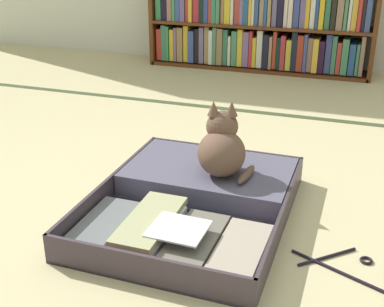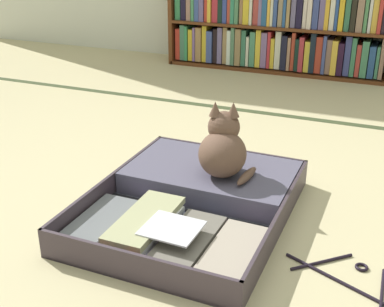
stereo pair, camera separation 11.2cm
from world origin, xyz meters
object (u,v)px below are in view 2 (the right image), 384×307
(black_cat, at_px, (223,148))
(clothes_hanger, at_px, (349,278))
(open_suitcase, at_px, (196,197))
(bookshelf, at_px, (278,6))

(black_cat, relative_size, clothes_hanger, 0.74)
(open_suitcase, bearing_deg, clothes_hanger, -20.55)
(bookshelf, height_order, black_cat, bookshelf)
(bookshelf, xyz_separation_m, clothes_hanger, (0.82, -2.33, -0.45))
(black_cat, distance_m, clothes_hanger, 0.65)
(clothes_hanger, bearing_deg, bookshelf, 109.40)
(bookshelf, relative_size, open_suitcase, 1.89)
(clothes_hanger, bearing_deg, open_suitcase, 159.45)
(open_suitcase, relative_size, black_cat, 3.10)
(black_cat, bearing_deg, open_suitcase, -116.82)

